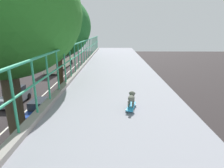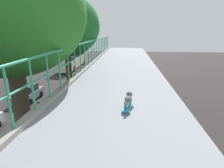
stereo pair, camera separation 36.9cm
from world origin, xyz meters
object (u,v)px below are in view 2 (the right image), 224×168
(small_dog, at_px, (128,98))
(car_grey_sixth, at_px, (28,94))
(toy_skateboard, at_px, (128,107))
(car_blue_fifth, at_px, (52,107))
(city_bus, at_px, (73,58))

(small_dog, bearing_deg, car_grey_sixth, 128.48)
(toy_skateboard, bearing_deg, car_grey_sixth, 128.36)
(car_blue_fifth, relative_size, car_grey_sixth, 1.06)
(car_blue_fifth, height_order, toy_skateboard, toy_skateboard)
(car_blue_fifth, relative_size, small_dog, 11.65)
(car_blue_fifth, height_order, small_dog, small_dog)
(toy_skateboard, xyz_separation_m, small_dog, (0.01, 0.04, 0.21))
(car_grey_sixth, relative_size, city_bus, 0.34)
(car_grey_sixth, distance_m, small_dog, 16.55)
(city_bus, relative_size, toy_skateboard, 20.57)
(city_bus, bearing_deg, car_grey_sixth, -88.64)
(city_bus, distance_m, small_dog, 31.09)
(car_blue_fifth, relative_size, city_bus, 0.36)
(car_blue_fifth, distance_m, small_dog, 12.27)
(car_blue_fifth, xyz_separation_m, toy_skateboard, (6.15, -9.59, 4.43))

